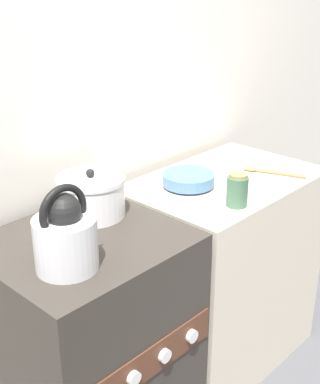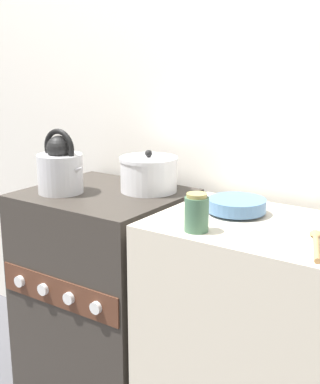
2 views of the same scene
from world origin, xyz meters
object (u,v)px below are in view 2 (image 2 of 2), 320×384
Objects in this scene: cooking_pot at (149,174)px; kettle at (60,168)px; storage_jar at (197,213)px; stove at (106,292)px; enamel_bowl at (237,205)px.

kettle is at bearing -141.41° from cooking_pot.
kettle is 1.09× the size of cooking_pot.
cooking_pot reaches higher than storage_jar.
stove is 0.52m from cooking_pot.
enamel_bowl is 0.24m from storage_jar.
storage_jar is at bearing -19.18° from stove.
kettle is at bearing 172.23° from storage_jar.
enamel_bowl is at bearing 12.04° from kettle.
kettle reaches higher than storage_jar.
enamel_bowl is at bearing 5.29° from stove.
enamel_bowl is (0.68, 0.14, -0.07)m from kettle.
kettle reaches higher than stove.
stove is 0.73m from storage_jar.
storage_jar is (0.53, -0.18, 0.47)m from stove.
storage_jar reaches higher than stove.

